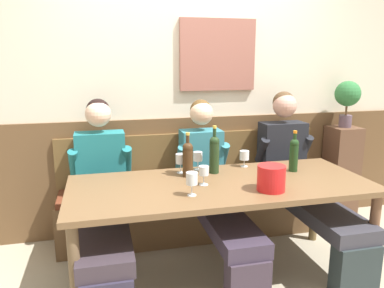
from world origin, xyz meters
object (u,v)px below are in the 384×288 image
Objects in this scene: wine_glass_mid_right at (244,156)px; potted_plant at (347,97)px; wine_bottle_amber_mid at (294,154)px; wine_glass_right_end at (181,160)px; person_left_seat at (102,193)px; person_center_right_seat at (212,183)px; wine_bottle_clear_water at (188,158)px; wine_bottle_green_tall at (214,153)px; wine_glass_near_bucket at (198,157)px; ice_bucket at (271,178)px; wine_glass_center_front at (192,179)px; person_right_seat at (300,174)px; wall_bench at (196,206)px; dining_table at (221,193)px; wine_glass_center_rear at (204,172)px.

potted_plant is at bearing 18.55° from wine_glass_mid_right.
wine_bottle_amber_mid is 2.14× the size of wine_glass_right_end.
person_left_seat is at bearing 172.46° from wine_bottle_amber_mid.
wine_bottle_clear_water is at bearing -149.54° from person_center_right_seat.
wine_bottle_green_tall is 0.32m from wine_glass_mid_right.
wine_glass_mid_right is at bearing -0.00° from wine_glass_near_bucket.
ice_bucket is 0.59m from wine_glass_mid_right.
potted_plant is at bearing 28.13° from wine_glass_center_front.
ice_bucket is at bearing -93.64° from wine_glass_mid_right.
wine_glass_right_end is 0.51m from wine_glass_center_front.
ice_bucket is 0.74m from wine_glass_right_end.
person_right_seat is 1.09m from wine_glass_right_end.
wine_glass_right_end is at bearing -118.88° from wall_bench.
wine_bottle_green_tall is 0.27m from wine_glass_right_end.
wall_bench is 1.84× the size of person_right_seat.
wine_glass_right_end is at bearing 127.50° from dining_table.
person_center_right_seat is at bearing 83.48° from dining_table.
wine_glass_center_rear is at bearing -159.22° from person_right_seat.
person_center_right_seat is at bearing 60.72° from wine_glass_center_front.
wine_glass_center_front is 1.17× the size of wine_glass_mid_right.
dining_table is 0.38m from wine_glass_center_front.
potted_plant reaches higher than dining_table.
person_left_seat reaches higher than wine_bottle_amber_mid.
person_center_right_seat is at bearing -1.99° from wine_glass_near_bucket.
ice_bucket is 0.46m from wine_glass_center_rear.
person_right_seat is 0.56m from wine_glass_mid_right.
person_right_seat is 0.86m from wine_bottle_green_tall.
wine_glass_right_end is at bearing -165.46° from potted_plant.
wall_bench is at bearing 73.89° from wine_glass_center_front.
wine_bottle_green_tall reaches higher than wine_glass_right_end.
ice_bucket is 1.22× the size of wine_glass_center_front.
person_right_seat reaches higher than wine_glass_center_rear.
wine_bottle_clear_water is 2.52× the size of wine_glass_mid_right.
ice_bucket is 0.54m from wine_bottle_green_tall.
wine_bottle_green_tall reaches higher than wine_glass_mid_right.
wine_bottle_green_tall is at bearing 59.06° from wine_glass_center_rear.
potted_plant is (0.89, 0.62, 0.37)m from wine_bottle_amber_mid.
potted_plant is (1.53, 0.76, 0.59)m from dining_table.
wall_bench is 5.43× the size of potted_plant.
wine_bottle_clear_water is 0.84m from wine_bottle_amber_mid.
person_left_seat is 9.02× the size of wine_glass_near_bucket.
dining_table is 0.90m from person_left_seat.
wine_bottle_clear_water is 1.04× the size of wine_bottle_amber_mid.
wine_glass_center_rear is (0.70, -0.35, 0.22)m from person_left_seat.
ice_bucket is 1.66m from potted_plant.
wine_glass_right_end is 0.34× the size of potted_plant.
person_left_seat is at bearing 152.99° from ice_bucket.
wall_bench is 15.74× the size of wine_glass_center_front.
person_left_seat reaches higher than wine_glass_center_rear.
wall_bench is at bearing 106.02° from ice_bucket.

